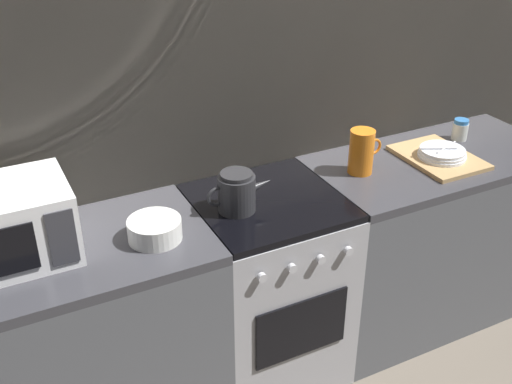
{
  "coord_description": "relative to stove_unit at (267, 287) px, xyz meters",
  "views": [
    {
      "loc": [
        -1.05,
        -1.97,
        2.17
      ],
      "look_at": [
        -0.06,
        0.0,
        0.95
      ],
      "focal_mm": 43.8,
      "sensor_mm": 36.0,
      "label": 1
    }
  ],
  "objects": [
    {
      "name": "counter_left",
      "position": [
        -0.9,
        0.0,
        0.0
      ],
      "size": [
        1.2,
        0.6,
        0.9
      ],
      "color": "#515459",
      "rests_on": "ground_plane"
    },
    {
      "name": "back_wall",
      "position": [
        0.0,
        0.32,
        0.75
      ],
      "size": [
        3.6,
        0.05,
        2.4
      ],
      "color": "#A39989",
      "rests_on": "ground_plane"
    },
    {
      "name": "microwave",
      "position": [
        -1.01,
        0.04,
        0.59
      ],
      "size": [
        0.46,
        0.35,
        0.27
      ],
      "color": "white",
      "rests_on": "counter_left"
    },
    {
      "name": "counter_right",
      "position": [
        0.9,
        0.0,
        0.0
      ],
      "size": [
        1.2,
        0.6,
        0.9
      ],
      "color": "#515459",
      "rests_on": "ground_plane"
    },
    {
      "name": "mixing_bowl",
      "position": [
        -0.51,
        -0.07,
        0.49
      ],
      "size": [
        0.2,
        0.2,
        0.08
      ],
      "primitive_type": "cylinder",
      "color": "silver",
      "rests_on": "counter_left"
    },
    {
      "name": "pitcher",
      "position": [
        0.48,
        0.04,
        0.55
      ],
      "size": [
        0.16,
        0.11,
        0.2
      ],
      "color": "orange",
      "rests_on": "counter_right"
    },
    {
      "name": "stove_unit",
      "position": [
        0.0,
        0.0,
        0.0
      ],
      "size": [
        0.6,
        0.63,
        0.9
      ],
      "color": "#9E9EA3",
      "rests_on": "ground_plane"
    },
    {
      "name": "dish_pile",
      "position": [
        0.88,
        -0.03,
        0.47
      ],
      "size": [
        0.3,
        0.4,
        0.07
      ],
      "color": "tan",
      "rests_on": "counter_right"
    },
    {
      "name": "ground_plane",
      "position": [
        0.0,
        0.0,
        -0.45
      ],
      "size": [
        8.0,
        8.0,
        0.0
      ],
      "primitive_type": "plane",
      "color": "#6B6054"
    },
    {
      "name": "kettle",
      "position": [
        -0.15,
        -0.02,
        0.53
      ],
      "size": [
        0.28,
        0.15,
        0.17
      ],
      "color": "#262628",
      "rests_on": "stove_unit"
    },
    {
      "name": "spice_jar",
      "position": [
        1.13,
        0.11,
        0.5
      ],
      "size": [
        0.08,
        0.08,
        0.1
      ],
      "color": "silver",
      "rests_on": "counter_right"
    }
  ]
}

